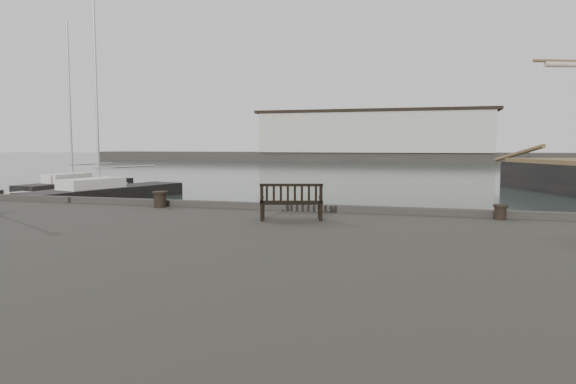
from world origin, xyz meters
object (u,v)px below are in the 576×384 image
Objects in this scene: bollard_left at (160,199)px; yacht_b at (78,189)px; bench at (291,209)px; bollard_right at (500,212)px; yacht_c at (107,196)px.

yacht_b is (-16.91, 17.91, -1.54)m from bollard_left.
bench is at bearing -18.16° from bollard_left.
yacht_b reaches higher than bollard_right.
yacht_c is (-16.07, 15.36, -1.59)m from bench.
yacht_c reaches higher than bollard_right.
bench reaches higher than bollard_left.
yacht_c reaches higher than bollard_left.
bollard_left is 1.27× the size of bollard_right.
yacht_b is 0.88× the size of yacht_c.
bollard_left is 0.04× the size of yacht_b.
yacht_c is at bearing 130.04° from bollard_left.
yacht_b is at bearing 133.36° from bollard_left.
yacht_c reaches higher than bench.
bollard_left is at bearing 145.96° from bench.
bollard_right is 25.17m from yacht_c.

